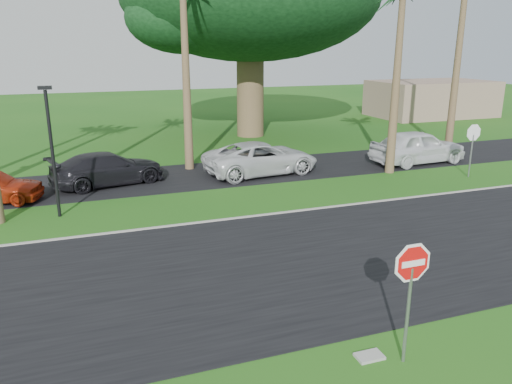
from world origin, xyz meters
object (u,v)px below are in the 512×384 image
at_px(stop_sign_far, 473,140).
at_px(car_minivan, 261,158).
at_px(stop_sign_near, 411,279).
at_px(car_pickup, 418,147).
at_px(car_dark, 108,169).

relative_size(stop_sign_far, car_minivan, 0.48).
relative_size(stop_sign_near, car_minivan, 0.48).
distance_m(stop_sign_far, car_pickup, 3.34).
distance_m(stop_sign_near, car_dark, 15.96).
bearing_deg(car_dark, car_pickup, -109.08).
distance_m(stop_sign_near, stop_sign_far, 15.91).
xyz_separation_m(stop_sign_near, car_minivan, (2.52, 14.80, -1.01)).
relative_size(stop_sign_far, car_pickup, 0.51).
height_order(stop_sign_far, car_dark, stop_sign_far).
bearing_deg(stop_sign_near, stop_sign_far, 43.73).
relative_size(car_dark, car_minivan, 0.90).
distance_m(stop_sign_far, car_minivan, 9.80).
distance_m(car_dark, car_pickup, 15.50).
height_order(stop_sign_far, car_pickup, stop_sign_far).
xyz_separation_m(stop_sign_far, car_dark, (-16.00, 4.28, -1.05)).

